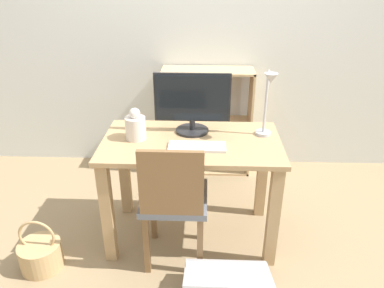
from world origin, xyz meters
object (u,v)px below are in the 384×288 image
Objects in this scene: vase at (135,126)px; desk_lamp at (268,99)px; basket at (41,254)px; chair at (174,199)px; bookshelf at (191,123)px; keyboard at (197,147)px; monitor at (193,101)px.

vase is 0.47× the size of desk_lamp.
vase reaches higher than basket.
desk_lamp is 0.83m from chair.
vase is at bearing 129.34° from chair.
desk_lamp is (0.81, 0.04, 0.18)m from vase.
keyboard is at bearing -85.68° from bookshelf.
basket is at bearing -124.49° from bookshelf.
keyboard is 0.52m from desk_lamp.
basket is (-0.89, -1.30, -0.36)m from bookshelf.
bookshelf reaches higher than chair.
vase is 1.05m from bookshelf.
monitor is 1.38× the size of basket.
monitor is 0.40m from vase.
desk_lamp is at bearing 16.42° from basket.
desk_lamp is 0.46× the size of bookshelf.
chair is at bearing -128.21° from keyboard.
monitor is at bearing 19.64° from vase.
chair is at bearing -48.03° from vase.
desk_lamp is at bearing 20.29° from keyboard.
desk_lamp is 1.16m from bookshelf.
monitor is 2.38× the size of vase.
monitor is 0.95m from bookshelf.
vase is 0.52m from chair.
vase is at bearing -160.36° from monitor.
chair is at bearing 5.83° from basket.
vase is 1.00m from basket.
keyboard is 0.41m from vase.
monitor is 1.41× the size of keyboard.
chair is at bearing -103.33° from monitor.
vase is at bearing 32.44° from basket.
desk_lamp is at bearing -60.56° from bookshelf.
desk_lamp is 1.71m from basket.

